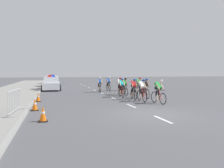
% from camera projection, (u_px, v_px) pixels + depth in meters
% --- Properties ---
extents(ground_plane, '(160.00, 160.00, 0.00)m').
position_uv_depth(ground_plane, '(150.00, 114.00, 10.75)').
color(ground_plane, '#56565B').
extents(sidewalk_slab, '(5.14, 60.00, 0.12)m').
position_uv_depth(sidewalk_slab, '(13.00, 92.00, 22.14)').
color(sidewalk_slab, gray).
rests_on(sidewalk_slab, ground).
extents(kerb_edge, '(0.16, 60.00, 0.13)m').
position_uv_depth(kerb_edge, '(40.00, 91.00, 22.78)').
color(kerb_edge, '#9E9E99').
rests_on(kerb_edge, ground).
extents(lane_markings_centre, '(0.14, 29.60, 0.01)m').
position_uv_depth(lane_markings_centre, '(98.00, 92.00, 23.04)').
color(lane_markings_centre, white).
rests_on(lane_markings_centre, ground).
extents(cyclist_lead, '(0.45, 1.72, 1.56)m').
position_uv_depth(cyclist_lead, '(159.00, 91.00, 14.33)').
color(cyclist_lead, black).
rests_on(cyclist_lead, ground).
extents(cyclist_second, '(0.42, 1.72, 1.56)m').
position_uv_depth(cyclist_second, '(142.00, 90.00, 15.36)').
color(cyclist_second, black).
rests_on(cyclist_second, ground).
extents(cyclist_third, '(0.45, 1.72, 1.56)m').
position_uv_depth(cyclist_third, '(134.00, 89.00, 16.44)').
color(cyclist_third, black).
rests_on(cyclist_third, ground).
extents(cyclist_fourth, '(0.43, 1.72, 1.56)m').
position_uv_depth(cyclist_fourth, '(145.00, 88.00, 17.38)').
color(cyclist_fourth, black).
rests_on(cyclist_fourth, ground).
extents(cyclist_fifth, '(0.43, 1.72, 1.56)m').
position_uv_depth(cyclist_fifth, '(122.00, 87.00, 17.92)').
color(cyclist_fifth, black).
rests_on(cyclist_fifth, ground).
extents(cyclist_sixth, '(0.42, 1.72, 1.56)m').
position_uv_depth(cyclist_sixth, '(124.00, 86.00, 19.08)').
color(cyclist_sixth, black).
rests_on(cyclist_sixth, ground).
extents(cyclist_seventh, '(0.45, 1.72, 1.56)m').
position_uv_depth(cyclist_seventh, '(120.00, 86.00, 20.20)').
color(cyclist_seventh, black).
rests_on(cyclist_seventh, ground).
extents(cyclist_eighth, '(0.42, 1.72, 1.56)m').
position_uv_depth(cyclist_eighth, '(139.00, 85.00, 20.73)').
color(cyclist_eighth, black).
rests_on(cyclist_eighth, ground).
extents(cyclist_ninth, '(0.42, 1.72, 1.56)m').
position_uv_depth(cyclist_ninth, '(124.00, 83.00, 24.26)').
color(cyclist_ninth, black).
rests_on(cyclist_ninth, ground).
extents(cyclist_tenth, '(0.44, 1.72, 1.56)m').
position_uv_depth(cyclist_tenth, '(100.00, 84.00, 22.17)').
color(cyclist_tenth, black).
rests_on(cyclist_tenth, ground).
extents(cyclist_eleventh, '(0.42, 1.72, 1.56)m').
position_uv_depth(cyclist_eleventh, '(108.00, 84.00, 23.82)').
color(cyclist_eleventh, black).
rests_on(cyclist_eleventh, ground).
extents(police_car_nearest, '(2.04, 4.42, 1.59)m').
position_uv_depth(police_car_nearest, '(51.00, 84.00, 24.97)').
color(police_car_nearest, silver).
rests_on(police_car_nearest, ground).
extents(police_car_second, '(2.16, 4.48, 1.59)m').
position_uv_depth(police_car_second, '(52.00, 82.00, 30.38)').
color(police_car_second, white).
rests_on(police_car_second, ground).
extents(police_car_third, '(2.04, 4.42, 1.59)m').
position_uv_depth(police_car_third, '(52.00, 80.00, 36.79)').
color(police_car_third, silver).
rests_on(police_car_third, ground).
extents(crowd_barrier_front, '(0.67, 2.32, 1.07)m').
position_uv_depth(crowd_barrier_front, '(15.00, 102.00, 10.39)').
color(crowd_barrier_front, '#B7BABF').
rests_on(crowd_barrier_front, sidewalk_slab).
extents(traffic_cone_near, '(0.36, 0.36, 0.64)m').
position_uv_depth(traffic_cone_near, '(35.00, 105.00, 11.70)').
color(traffic_cone_near, black).
rests_on(traffic_cone_near, ground).
extents(traffic_cone_mid, '(0.36, 0.36, 0.64)m').
position_uv_depth(traffic_cone_mid, '(38.00, 97.00, 15.26)').
color(traffic_cone_mid, black).
rests_on(traffic_cone_mid, ground).
extents(traffic_cone_far, '(0.36, 0.36, 0.64)m').
position_uv_depth(traffic_cone_far, '(43.00, 114.00, 9.09)').
color(traffic_cone_far, black).
rests_on(traffic_cone_far, ground).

